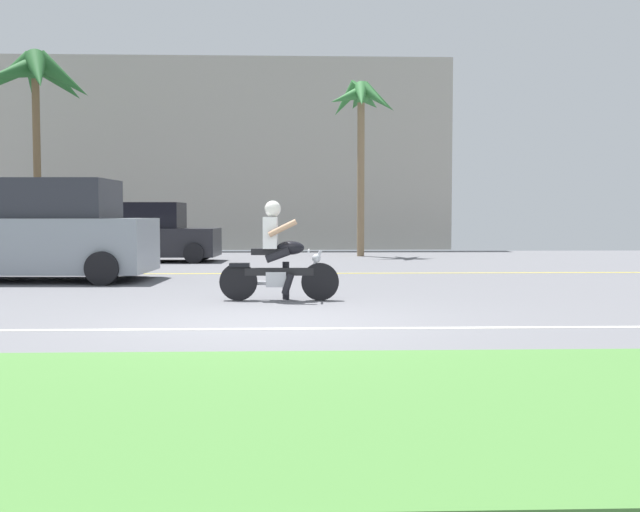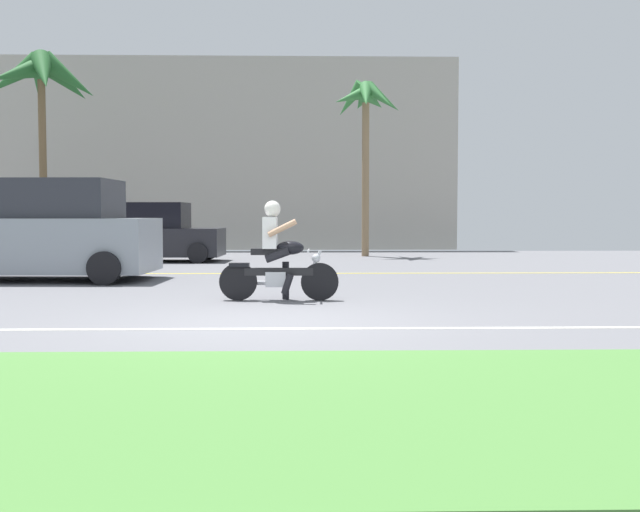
{
  "view_description": "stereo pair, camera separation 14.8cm",
  "coord_description": "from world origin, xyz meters",
  "px_view_note": "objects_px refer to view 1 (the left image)",
  "views": [
    {
      "loc": [
        0.29,
        -9.13,
        1.33
      ],
      "look_at": [
        0.73,
        2.83,
        0.67
      ],
      "focal_mm": 42.03,
      "sensor_mm": 36.0,
      "label": 1
    },
    {
      "loc": [
        0.44,
        -9.13,
        1.33
      ],
      "look_at": [
        0.73,
        2.83,
        0.67
      ],
      "focal_mm": 42.03,
      "sensor_mm": 36.0,
      "label": 2
    }
  ],
  "objects_px": {
    "suv_nearby": "(32,232)",
    "palm_tree_1": "(362,108)",
    "motorcyclist": "(278,258)",
    "palm_tree_0": "(36,82)",
    "parked_car_1": "(150,234)"
  },
  "relations": [
    {
      "from": "motorcyclist",
      "to": "palm_tree_1",
      "type": "distance_m",
      "value": 13.13
    },
    {
      "from": "parked_car_1",
      "to": "palm_tree_1",
      "type": "bearing_deg",
      "value": 21.59
    },
    {
      "from": "motorcyclist",
      "to": "suv_nearby",
      "type": "height_order",
      "value": "suv_nearby"
    },
    {
      "from": "palm_tree_1",
      "to": "palm_tree_0",
      "type": "bearing_deg",
      "value": 178.9
    },
    {
      "from": "suv_nearby",
      "to": "palm_tree_1",
      "type": "relative_size",
      "value": 0.88
    },
    {
      "from": "motorcyclist",
      "to": "suv_nearby",
      "type": "relative_size",
      "value": 0.38
    },
    {
      "from": "motorcyclist",
      "to": "parked_car_1",
      "type": "xyz_separation_m",
      "value": [
        -3.83,
        9.78,
        0.12
      ]
    },
    {
      "from": "motorcyclist",
      "to": "palm_tree_1",
      "type": "height_order",
      "value": "palm_tree_1"
    },
    {
      "from": "palm_tree_1",
      "to": "parked_car_1",
      "type": "bearing_deg",
      "value": -158.41
    },
    {
      "from": "motorcyclist",
      "to": "palm_tree_1",
      "type": "xyz_separation_m",
      "value": [
        2.42,
        12.25,
        4.05
      ]
    },
    {
      "from": "suv_nearby",
      "to": "palm_tree_0",
      "type": "xyz_separation_m",
      "value": [
        -2.79,
        8.76,
        4.5
      ]
    },
    {
      "from": "palm_tree_0",
      "to": "palm_tree_1",
      "type": "height_order",
      "value": "palm_tree_0"
    },
    {
      "from": "suv_nearby",
      "to": "palm_tree_1",
      "type": "distance_m",
      "value": 11.94
    },
    {
      "from": "parked_car_1",
      "to": "motorcyclist",
      "type": "bearing_deg",
      "value": -68.64
    },
    {
      "from": "suv_nearby",
      "to": "palm_tree_0",
      "type": "distance_m",
      "value": 10.24
    }
  ]
}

